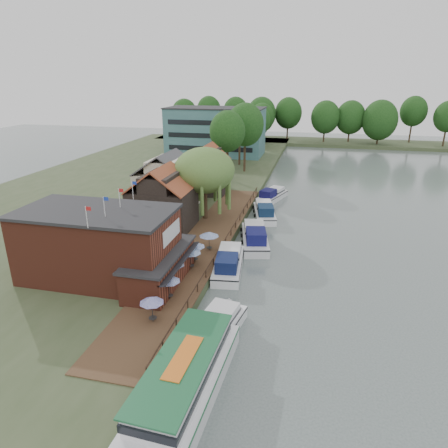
% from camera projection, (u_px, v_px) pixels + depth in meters
% --- Properties ---
extents(ground, '(260.00, 260.00, 0.00)m').
position_uv_depth(ground, '(255.00, 298.00, 39.42)').
color(ground, '#4C5755').
rests_on(ground, ground).
extents(land_bank, '(50.00, 140.00, 1.00)m').
position_uv_depth(land_bank, '(131.00, 187.00, 77.69)').
color(land_bank, '#384728').
rests_on(land_bank, ground).
extents(quay_deck, '(6.00, 50.00, 0.10)m').
position_uv_depth(quay_deck, '(205.00, 243.00, 49.92)').
color(quay_deck, '#47301E').
rests_on(quay_deck, land_bank).
extents(quay_rail, '(0.20, 49.00, 1.00)m').
position_uv_depth(quay_rail, '(227.00, 240.00, 49.64)').
color(quay_rail, black).
rests_on(quay_rail, land_bank).
extents(pub, '(20.00, 11.00, 7.30)m').
position_uv_depth(pub, '(117.00, 246.00, 39.92)').
color(pub, maroon).
rests_on(pub, land_bank).
extents(hotel_block, '(25.40, 12.40, 12.30)m').
position_uv_depth(hotel_block, '(216.00, 131.00, 105.64)').
color(hotel_block, '#38666B').
rests_on(hotel_block, land_bank).
extents(cottage_a, '(8.60, 7.60, 8.50)m').
position_uv_depth(cottage_a, '(162.00, 198.00, 53.63)').
color(cottage_a, black).
rests_on(cottage_a, land_bank).
extents(cottage_b, '(9.60, 8.60, 8.50)m').
position_uv_depth(cottage_b, '(168.00, 179.00, 63.42)').
color(cottage_b, beige).
rests_on(cottage_b, land_bank).
extents(cottage_c, '(7.60, 7.60, 8.50)m').
position_uv_depth(cottage_c, '(207.00, 169.00, 70.77)').
color(cottage_c, black).
rests_on(cottage_c, land_bank).
extents(willow, '(8.60, 8.60, 10.43)m').
position_uv_depth(willow, '(205.00, 184.00, 56.90)').
color(willow, '#476B2D').
rests_on(willow, land_bank).
extents(umbrella_0, '(2.07, 2.07, 2.38)m').
position_uv_depth(umbrella_0, '(152.00, 309.00, 33.30)').
color(umbrella_0, navy).
rests_on(umbrella_0, quay_deck).
extents(umbrella_1, '(2.16, 2.16, 2.38)m').
position_uv_depth(umbrella_1, '(169.00, 287.00, 36.76)').
color(umbrella_1, navy).
rests_on(umbrella_1, quay_deck).
extents(umbrella_2, '(2.11, 2.11, 2.38)m').
position_uv_depth(umbrella_2, '(175.00, 271.00, 39.93)').
color(umbrella_2, navy).
rests_on(umbrella_2, quay_deck).
extents(umbrella_3, '(2.27, 2.27, 2.38)m').
position_uv_depth(umbrella_3, '(191.00, 258.00, 42.66)').
color(umbrella_3, navy).
rests_on(umbrella_3, quay_deck).
extents(umbrella_4, '(2.35, 2.35, 2.38)m').
position_uv_depth(umbrella_4, '(195.00, 252.00, 44.24)').
color(umbrella_4, navy).
rests_on(umbrella_4, quay_deck).
extents(umbrella_5, '(2.35, 2.35, 2.38)m').
position_uv_depth(umbrella_5, '(209.00, 241.00, 47.19)').
color(umbrella_5, '#1A4093').
rests_on(umbrella_5, quay_deck).
extents(cruiser_0, '(4.89, 10.56, 2.47)m').
position_uv_depth(cruiser_0, '(213.00, 328.00, 32.59)').
color(cruiser_0, white).
rests_on(cruiser_0, ground).
extents(cruiser_1, '(4.59, 10.64, 2.52)m').
position_uv_depth(cruiser_1, '(229.00, 260.00, 44.71)').
color(cruiser_1, white).
rests_on(cruiser_1, ground).
extents(cruiser_2, '(5.75, 11.36, 2.67)m').
position_uv_depth(cruiser_2, '(255.00, 234.00, 51.80)').
color(cruiser_2, silver).
rests_on(cruiser_2, ground).
extents(cruiser_3, '(5.42, 10.57, 2.46)m').
position_uv_depth(cruiser_3, '(264.00, 210.00, 61.85)').
color(cruiser_3, white).
rests_on(cruiser_3, ground).
extents(cruiser_4, '(5.79, 9.95, 2.28)m').
position_uv_depth(cruiser_4, '(272.00, 194.00, 70.64)').
color(cruiser_4, silver).
rests_on(cruiser_4, ground).
extents(tour_boat, '(5.05, 15.75, 3.41)m').
position_uv_depth(tour_boat, '(180.00, 385.00, 25.87)').
color(tour_boat, silver).
rests_on(tour_boat, ground).
extents(swan, '(0.44, 0.44, 0.44)m').
position_uv_depth(swan, '(193.00, 395.00, 27.03)').
color(swan, white).
rests_on(swan, ground).
extents(bank_tree_0, '(7.02, 7.02, 13.64)m').
position_uv_depth(bank_tree_0, '(227.00, 146.00, 78.92)').
color(bank_tree_0, '#143811').
rests_on(bank_tree_0, land_bank).
extents(bank_tree_1, '(7.95, 7.95, 14.64)m').
position_uv_depth(bank_tree_1, '(245.00, 138.00, 85.69)').
color(bank_tree_1, '#143811').
rests_on(bank_tree_1, land_bank).
extents(bank_tree_2, '(6.09, 6.09, 12.26)m').
position_uv_depth(bank_tree_2, '(240.00, 139.00, 92.96)').
color(bank_tree_2, '#143811').
rests_on(bank_tree_2, land_bank).
extents(bank_tree_3, '(6.36, 6.36, 12.07)m').
position_uv_depth(bank_tree_3, '(245.00, 128.00, 112.92)').
color(bank_tree_3, '#143811').
rests_on(bank_tree_3, land_bank).
extents(bank_tree_4, '(7.72, 7.72, 11.80)m').
position_uv_depth(bank_tree_4, '(257.00, 126.00, 118.96)').
color(bank_tree_4, '#143811').
rests_on(bank_tree_4, land_bank).
extents(bank_tree_5, '(7.86, 7.86, 12.09)m').
position_uv_depth(bank_tree_5, '(262.00, 122.00, 127.00)').
color(bank_tree_5, '#143811').
rests_on(bank_tree_5, land_bank).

